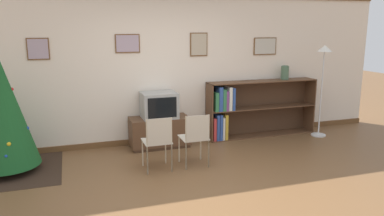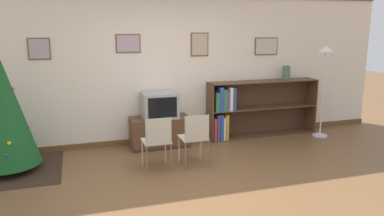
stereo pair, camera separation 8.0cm
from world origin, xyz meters
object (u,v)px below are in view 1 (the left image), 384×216
at_px(folding_chair_left, 158,140).
at_px(standing_lamp, 323,67).
at_px(television, 159,105).
at_px(vase, 285,72).
at_px(folding_chair_right, 195,137).
at_px(christmas_tree, 2,109).
at_px(tv_console, 160,132).
at_px(bookshelf, 244,109).

relative_size(folding_chair_left, standing_lamp, 0.47).
bearing_deg(television, folding_chair_left, -104.53).
bearing_deg(vase, folding_chair_right, -151.71).
xyz_separation_m(vase, standing_lamp, (0.56, -0.41, 0.13)).
height_order(christmas_tree, tv_console, christmas_tree).
distance_m(tv_console, folding_chair_left, 1.17).
distance_m(television, bookshelf, 1.69).
relative_size(television, standing_lamp, 0.35).
bearing_deg(vase, standing_lamp, -36.32).
bearing_deg(vase, christmas_tree, -173.67).
bearing_deg(standing_lamp, folding_chair_left, -166.75).
height_order(bookshelf, standing_lamp, standing_lamp).
xyz_separation_m(tv_console, television, (0.00, -0.00, 0.49)).
distance_m(tv_console, bookshelf, 1.70).
bearing_deg(bookshelf, television, -176.86).
bearing_deg(tv_console, folding_chair_left, -104.50).
bearing_deg(folding_chair_left, vase, 23.20).
relative_size(tv_console, folding_chair_left, 1.26).
bearing_deg(christmas_tree, bookshelf, 7.53).
distance_m(christmas_tree, vase, 4.97).
xyz_separation_m(christmas_tree, standing_lamp, (5.49, 0.13, 0.40)).
bearing_deg(christmas_tree, television, 10.56).
relative_size(christmas_tree, folding_chair_right, 2.29).
bearing_deg(television, tv_console, 90.00).
xyz_separation_m(television, bookshelf, (1.67, 0.09, -0.21)).
distance_m(christmas_tree, television, 2.44).
bearing_deg(folding_chair_right, folding_chair_left, 180.00).
bearing_deg(bookshelf, christmas_tree, -172.47).
height_order(christmas_tree, vase, christmas_tree).
relative_size(christmas_tree, tv_console, 1.82).
distance_m(tv_console, folding_chair_right, 1.17).
bearing_deg(standing_lamp, bookshelf, 164.19).
distance_m(television, folding_chair_right, 1.18).
xyz_separation_m(christmas_tree, bookshelf, (4.07, 0.54, -0.40)).
height_order(television, standing_lamp, standing_lamp).
xyz_separation_m(folding_chair_right, standing_lamp, (2.81, 0.80, 0.87)).
relative_size(tv_console, vase, 3.83).
bearing_deg(standing_lamp, folding_chair_right, -164.16).
bearing_deg(standing_lamp, vase, 143.68).
bearing_deg(folding_chair_right, tv_console, 104.50).
xyz_separation_m(christmas_tree, vase, (4.93, 0.55, 0.28)).
bearing_deg(folding_chair_right, christmas_tree, 166.07).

